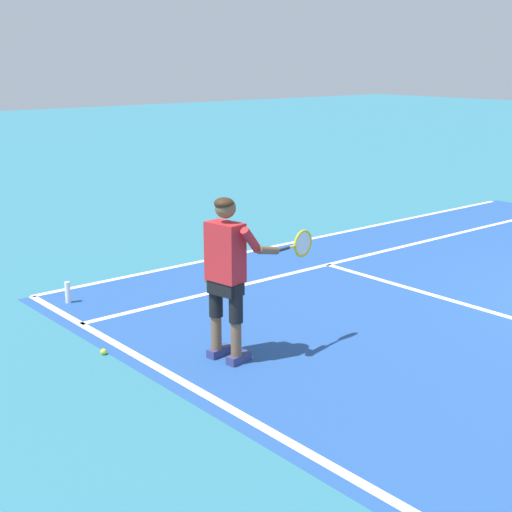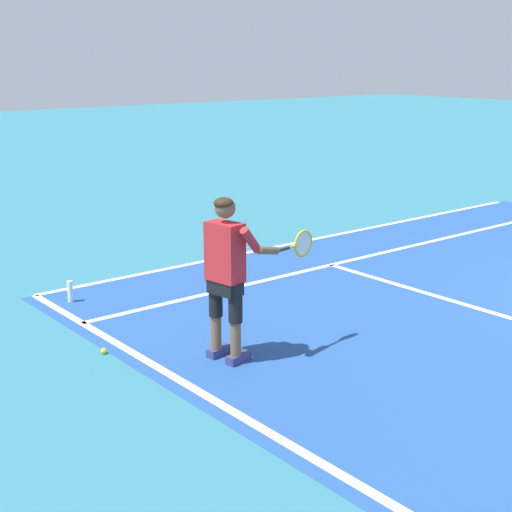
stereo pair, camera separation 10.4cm
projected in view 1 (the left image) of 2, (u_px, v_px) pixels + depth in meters
The scene contains 6 objects.
line_baseline at pixel (329, 465), 5.79m from camera, with size 10.98×0.10×0.01m, color white.
line_singles_left at pixel (379, 252), 12.10m from camera, with size 0.10×10.49×0.01m, color white.
line_doubles_left at pixel (319, 237), 13.12m from camera, with size 0.10×10.49×0.01m, color white.
tennis_player at pixel (228, 268), 7.57m from camera, with size 0.60×1.18×1.71m.
tennis_ball_near_feet at pixel (103, 352), 7.94m from camera, with size 0.07×0.07×0.07m, color #CCE02D.
water_bottle at pixel (68, 292), 9.59m from camera, with size 0.07×0.07×0.28m, color white.
Camera 1 is at (3.63, -9.69, 3.04)m, focal length 52.86 mm.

